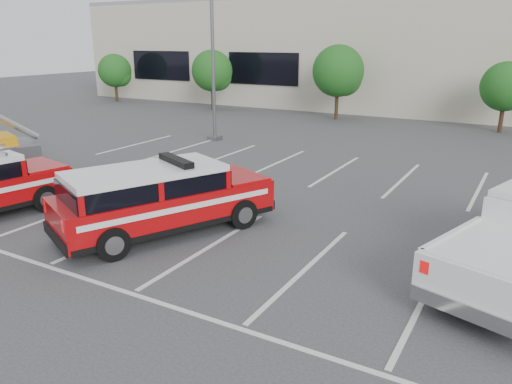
{
  "coord_description": "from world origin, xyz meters",
  "views": [
    {
      "loc": [
        6.95,
        -9.72,
        5.14
      ],
      "look_at": [
        0.34,
        1.85,
        1.05
      ],
      "focal_mm": 35.0,
      "sensor_mm": 36.0,
      "label": 1
    }
  ],
  "objects_px": {
    "tree_far_left": "(116,72)",
    "fire_chief_suv": "(162,203)",
    "convention_building": "(450,45)",
    "tree_left": "(213,72)",
    "tree_mid_left": "(340,73)",
    "light_pole_left": "(212,38)",
    "tree_mid_right": "(507,88)"
  },
  "relations": [
    {
      "from": "tree_far_left",
      "to": "tree_left",
      "type": "relative_size",
      "value": 0.9
    },
    {
      "from": "tree_mid_left",
      "to": "light_pole_left",
      "type": "distance_m",
      "value": 10.73
    },
    {
      "from": "tree_left",
      "to": "tree_mid_right",
      "type": "bearing_deg",
      "value": -0.0
    },
    {
      "from": "tree_mid_left",
      "to": "tree_mid_right",
      "type": "height_order",
      "value": "tree_mid_left"
    },
    {
      "from": "tree_mid_right",
      "to": "light_pole_left",
      "type": "xyz_separation_m",
      "value": [
        -13.09,
        -10.05,
        2.68
      ]
    },
    {
      "from": "tree_mid_left",
      "to": "fire_chief_suv",
      "type": "bearing_deg",
      "value": -81.66
    },
    {
      "from": "convention_building",
      "to": "tree_left",
      "type": "bearing_deg",
      "value": -146.95
    },
    {
      "from": "convention_building",
      "to": "fire_chief_suv",
      "type": "height_order",
      "value": "convention_building"
    },
    {
      "from": "tree_far_left",
      "to": "tree_mid_right",
      "type": "xyz_separation_m",
      "value": [
        30.0,
        0.0,
        0.0
      ]
    },
    {
      "from": "tree_far_left",
      "to": "fire_chief_suv",
      "type": "bearing_deg",
      "value": -43.24
    },
    {
      "from": "tree_far_left",
      "to": "fire_chief_suv",
      "type": "xyz_separation_m",
      "value": [
        23.2,
        -21.82,
        -1.66
      ]
    },
    {
      "from": "fire_chief_suv",
      "to": "light_pole_left",
      "type": "bearing_deg",
      "value": 143.38
    },
    {
      "from": "tree_mid_right",
      "to": "tree_mid_left",
      "type": "bearing_deg",
      "value": 180.0
    },
    {
      "from": "tree_far_left",
      "to": "convention_building",
      "type": "bearing_deg",
      "value": 21.37
    },
    {
      "from": "tree_mid_left",
      "to": "fire_chief_suv",
      "type": "relative_size",
      "value": 0.78
    },
    {
      "from": "tree_far_left",
      "to": "tree_mid_right",
      "type": "bearing_deg",
      "value": 0.0
    },
    {
      "from": "convention_building",
      "to": "tree_far_left",
      "type": "relative_size",
      "value": 15.04
    },
    {
      "from": "convention_building",
      "to": "tree_left",
      "type": "relative_size",
      "value": 13.58
    },
    {
      "from": "tree_left",
      "to": "fire_chief_suv",
      "type": "relative_size",
      "value": 0.71
    },
    {
      "from": "tree_mid_right",
      "to": "light_pole_left",
      "type": "distance_m",
      "value": 16.72
    },
    {
      "from": "tree_left",
      "to": "fire_chief_suv",
      "type": "xyz_separation_m",
      "value": [
        13.2,
        -21.82,
        -1.93
      ]
    },
    {
      "from": "convention_building",
      "to": "light_pole_left",
      "type": "distance_m",
      "value": 21.49
    },
    {
      "from": "light_pole_left",
      "to": "fire_chief_suv",
      "type": "distance_m",
      "value": 14.04
    },
    {
      "from": "tree_far_left",
      "to": "tree_left",
      "type": "height_order",
      "value": "tree_left"
    },
    {
      "from": "convention_building",
      "to": "tree_left",
      "type": "height_order",
      "value": "convention_building"
    },
    {
      "from": "convention_building",
      "to": "fire_chief_suv",
      "type": "relative_size",
      "value": 9.65
    },
    {
      "from": "tree_far_left",
      "to": "tree_mid_left",
      "type": "bearing_deg",
      "value": 0.0
    },
    {
      "from": "tree_mid_left",
      "to": "light_pole_left",
      "type": "relative_size",
      "value": 0.47
    },
    {
      "from": "tree_far_left",
      "to": "fire_chief_suv",
      "type": "height_order",
      "value": "tree_far_left"
    },
    {
      "from": "fire_chief_suv",
      "to": "convention_building",
      "type": "bearing_deg",
      "value": 111.84
    },
    {
      "from": "light_pole_left",
      "to": "fire_chief_suv",
      "type": "relative_size",
      "value": 1.65
    },
    {
      "from": "tree_far_left",
      "to": "tree_mid_left",
      "type": "distance_m",
      "value": 20.01
    }
  ]
}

